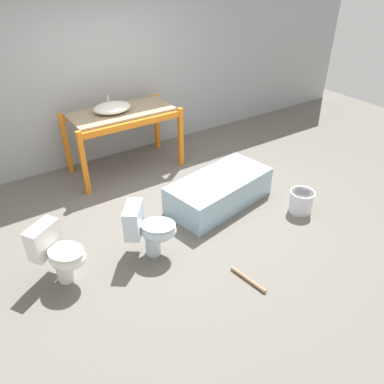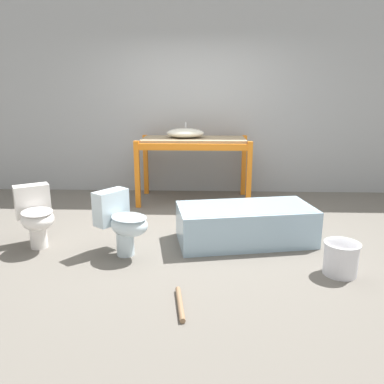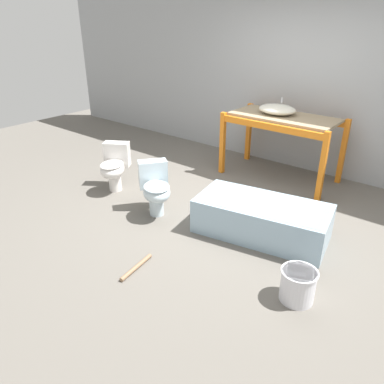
# 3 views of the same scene
# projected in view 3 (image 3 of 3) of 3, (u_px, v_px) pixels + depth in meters

# --- Properties ---
(ground_plane) EXTENTS (12.00, 12.00, 0.00)m
(ground_plane) POSITION_uv_depth(u_px,v_px,m) (227.00, 211.00, 4.80)
(ground_plane) COLOR #666059
(warehouse_wall_rear) EXTENTS (10.80, 0.08, 3.20)m
(warehouse_wall_rear) POSITION_uv_depth(u_px,v_px,m) (309.00, 65.00, 5.52)
(warehouse_wall_rear) COLOR #9EA0A3
(warehouse_wall_rear) RESTS_ON ground_plane
(shelving_rack) EXTENTS (1.65, 0.84, 0.96)m
(shelving_rack) POSITION_uv_depth(u_px,v_px,m) (283.00, 126.00, 5.44)
(shelving_rack) COLOR orange
(shelving_rack) RESTS_ON ground_plane
(sink_basin) EXTENTS (0.55, 0.44, 0.22)m
(sink_basin) POSITION_uv_depth(u_px,v_px,m) (277.00, 109.00, 5.43)
(sink_basin) COLOR silver
(sink_basin) RESTS_ON shelving_rack
(bathtub_main) EXTENTS (1.56, 0.94, 0.40)m
(bathtub_main) POSITION_uv_depth(u_px,v_px,m) (262.00, 216.00, 4.19)
(bathtub_main) COLOR #99B7CC
(bathtub_main) RESTS_ON ground_plane
(toilet_near) EXTENTS (0.58, 0.65, 0.65)m
(toilet_near) POSITION_uv_depth(u_px,v_px,m) (114.00, 166.00, 5.24)
(toilet_near) COLOR white
(toilet_near) RESTS_ON ground_plane
(toilet_far) EXTENTS (0.65, 0.60, 0.65)m
(toilet_far) POSITION_uv_depth(u_px,v_px,m) (155.00, 187.00, 4.58)
(toilet_far) COLOR silver
(toilet_far) RESTS_ON ground_plane
(bucket_white) EXTENTS (0.32, 0.32, 0.30)m
(bucket_white) POSITION_uv_depth(u_px,v_px,m) (298.00, 285.00, 3.25)
(bucket_white) COLOR silver
(bucket_white) RESTS_ON ground_plane
(loose_pipe) EXTENTS (0.11, 0.46, 0.04)m
(loose_pipe) POSITION_uv_depth(u_px,v_px,m) (136.00, 267.00, 3.70)
(loose_pipe) COLOR #8C6B4C
(loose_pipe) RESTS_ON ground_plane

